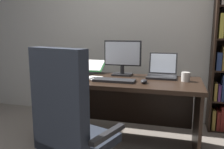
# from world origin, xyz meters

# --- Properties ---
(wall_back) EXTENTS (5.29, 0.12, 2.77)m
(wall_back) POSITION_xyz_m (0.00, 1.95, 1.38)
(wall_back) COLOR beige
(wall_back) RESTS_ON ground
(desk) EXTENTS (1.66, 0.72, 0.75)m
(desk) POSITION_xyz_m (0.07, 1.03, 0.54)
(desk) COLOR black
(desk) RESTS_ON ground
(office_chair) EXTENTS (0.70, 0.62, 1.13)m
(office_chair) POSITION_xyz_m (-0.11, 0.12, 0.48)
(office_chair) COLOR #232326
(office_chair) RESTS_ON ground
(monitor) EXTENTS (0.43, 0.16, 0.40)m
(monitor) POSITION_xyz_m (0.04, 1.19, 0.94)
(monitor) COLOR #232326
(monitor) RESTS_ON desk
(laptop) EXTENTS (0.31, 0.34, 0.26)m
(laptop) POSITION_xyz_m (0.48, 1.20, 0.80)
(laptop) COLOR #232326
(laptop) RESTS_ON desk
(keyboard) EXTENTS (0.42, 0.15, 0.02)m
(keyboard) POSITION_xyz_m (0.04, 0.82, 0.76)
(keyboard) COLOR #232326
(keyboard) RESTS_ON desk
(computer_mouse) EXTENTS (0.06, 0.10, 0.04)m
(computer_mouse) POSITION_xyz_m (0.34, 0.82, 0.77)
(computer_mouse) COLOR #232326
(computer_mouse) RESTS_ON desk
(reading_stand_with_book) EXTENTS (0.32, 0.29, 0.14)m
(reading_stand_with_book) POSITION_xyz_m (-0.38, 1.26, 0.82)
(reading_stand_with_book) COLOR #232326
(reading_stand_with_book) RESTS_ON desk
(open_binder) EXTENTS (0.46, 0.36, 0.02)m
(open_binder) POSITION_xyz_m (-0.43, 0.77, 0.76)
(open_binder) COLOR orange
(open_binder) RESTS_ON desk
(notepad) EXTENTS (0.18, 0.23, 0.01)m
(notepad) POSITION_xyz_m (-0.22, 0.90, 0.75)
(notepad) COLOR white
(notepad) RESTS_ON desk
(pen) EXTENTS (0.14, 0.02, 0.01)m
(pen) POSITION_xyz_m (-0.20, 0.90, 0.76)
(pen) COLOR black
(pen) RESTS_ON notepad
(coffee_mug) EXTENTS (0.09, 0.09, 0.09)m
(coffee_mug) POSITION_xyz_m (0.73, 1.02, 0.79)
(coffee_mug) COLOR silver
(coffee_mug) RESTS_ON desk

